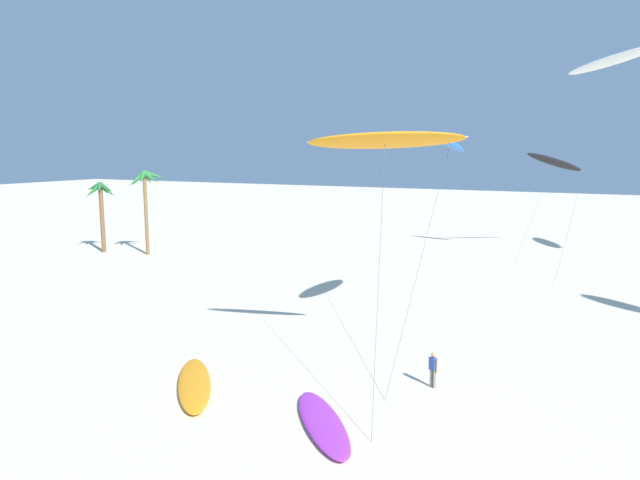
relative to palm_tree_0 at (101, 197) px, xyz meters
The scene contains 9 objects.
palm_tree_0 is the anchor object (origin of this frame).
palm_tree_1 5.18m from the palm_tree_0, 10.42° to the left, with size 3.67×3.60×8.27m.
flying_kite_0 38.85m from the palm_tree_0, 15.84° to the right, with size 1.63×13.28×11.31m.
flying_kite_1 45.29m from the palm_tree_0, 26.84° to the left, with size 5.49×11.42×10.26m.
flying_kite_3 48.16m from the palm_tree_0, 16.36° to the left, with size 7.28×9.90×18.75m.
flying_kite_5 40.63m from the palm_tree_0, 26.56° to the right, with size 6.86×7.11×11.13m.
grounded_kite_0 43.13m from the palm_tree_0, 33.27° to the right, with size 4.63×5.16×0.30m.
grounded_kite_2 37.42m from the palm_tree_0, 37.86° to the right, with size 4.85×5.57×0.33m.
person_near_right 42.85m from the palm_tree_0, 25.29° to the right, with size 0.47×0.31×1.58m.
Camera 1 is at (11.49, 1.55, 10.16)m, focal length 32.07 mm.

